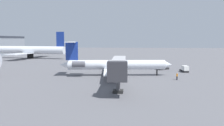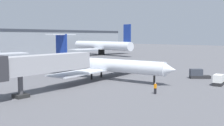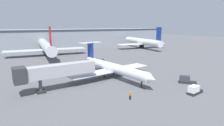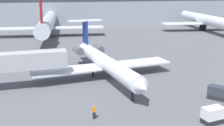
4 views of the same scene
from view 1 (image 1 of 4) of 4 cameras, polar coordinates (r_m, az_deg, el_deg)
The scene contains 7 objects.
ground_plane at distance 60.65m, azimuth 3.38°, elevation -3.07°, with size 400.00×400.00×0.10m, color #5B5B60.
regional_jet at distance 59.06m, azimuth 0.14°, elevation -0.38°, with size 24.95×29.44×8.90m.
jet_bridge at distance 42.49m, azimuth 1.67°, elevation -0.98°, with size 17.59×3.67×6.01m.
ground_crew_marshaller at distance 55.14m, azimuth 16.08°, elevation -3.25°, with size 0.40×0.26×1.69m.
baggage_tug_lead at distance 72.60m, azimuth 12.58°, elevation -1.00°, with size 3.65×3.96×1.90m.
baggage_tug_trailing at distance 68.86m, azimuth 17.87°, elevation -1.52°, with size 4.16×1.95×1.90m.
parked_airliner_centre at distance 119.84m, azimuth -19.87°, elevation 3.07°, with size 31.65×37.22×13.11m.
Camera 1 is at (-59.84, -2.61, 9.47)m, focal length 36.23 mm.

